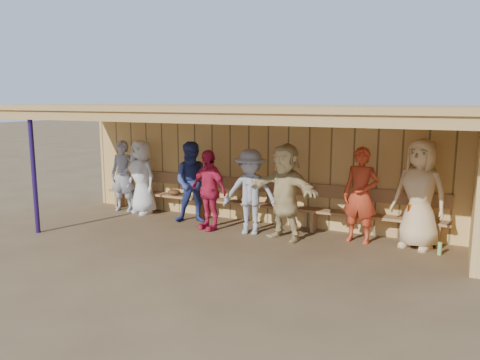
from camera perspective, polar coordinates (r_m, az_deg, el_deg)
name	(u,v)px	position (r m, az deg, el deg)	size (l,w,h in m)	color
ground	(232,237)	(9.04, -0.96, -6.91)	(90.00, 90.00, 0.00)	brown
player_a	(123,176)	(11.28, -14.06, 0.48)	(0.61, 0.40, 1.67)	#9A979F
player_b	(142,177)	(10.93, -11.88, 0.35)	(0.83, 0.54, 1.70)	silver
player_c	(194,182)	(9.94, -5.69, -0.30)	(0.84, 0.66, 1.73)	navy
player_d	(209,190)	(9.40, -3.86, -1.21)	(0.95, 0.39, 1.62)	#CF2146
player_e	(250,192)	(9.06, 1.25, -1.46)	(1.07, 0.62, 1.66)	#93949B
player_f	(285,192)	(8.72, 5.51, -1.43)	(1.69, 0.54, 1.82)	tan
player_g	(361,195)	(8.77, 14.48, -1.81)	(0.64, 0.42, 1.76)	#BC3A1E
player_h	(420,194)	(8.74, 21.04, -1.60)	(0.95, 0.62, 1.94)	#E1B77E
dugout_structure	(265,146)	(9.17, 3.11, 4.12)	(8.80, 3.20, 2.50)	tan
bench	(256,199)	(9.89, 1.91, -2.30)	(7.60, 0.34, 0.93)	#A37446
dugout_equipment	(232,200)	(9.99, -0.92, -2.41)	(5.82, 0.62, 0.80)	#CA6C17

